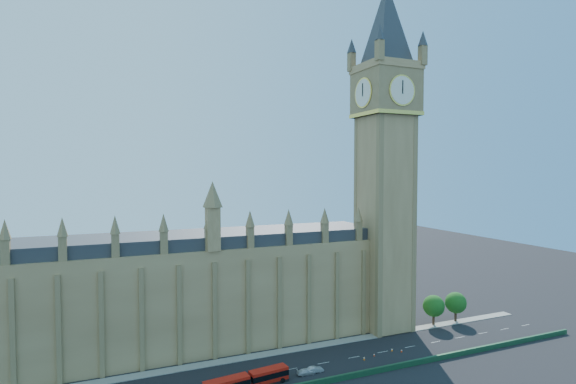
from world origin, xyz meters
name	(u,v)px	position (x,y,z in m)	size (l,w,h in m)	color
ground	(274,372)	(0.00, 0.00, 0.00)	(400.00, 400.00, 0.00)	black
palace_westminster	(142,295)	(-25.00, 22.00, 13.86)	(120.00, 20.00, 28.00)	olive
elizabeth_tower	(385,130)	(38.00, 13.99, 54.56)	(20.59, 20.59, 105.00)	olive
kerb_north	(259,355)	(0.00, 9.50, 0.08)	(160.00, 3.00, 0.16)	gray
tree_east_near	(434,305)	(52.22, 10.08, 5.64)	(6.00, 6.00, 8.50)	#382619
tree_east_far	(456,302)	(60.22, 10.08, 5.64)	(6.00, 6.00, 8.50)	#382619
red_bus	(247,381)	(-7.59, -4.73, 1.59)	(17.91, 4.50, 3.01)	red
car_grey	(271,378)	(-2.00, -3.66, 0.69)	(1.63, 4.05, 1.38)	#3A3B41
car_silver	(314,370)	(7.98, -3.55, 0.65)	(1.37, 3.93, 1.29)	#929498
car_white	(306,372)	(6.00, -3.61, 0.59)	(1.66, 4.09, 1.19)	silver
cone_a	(364,358)	(21.34, -2.26, 0.38)	(0.56, 0.56, 0.78)	black
cone_b	(374,355)	(24.69, -1.30, 0.30)	(0.42, 0.42, 0.62)	black
cone_c	(402,351)	(32.04, -1.91, 0.35)	(0.46, 0.46, 0.71)	black
cone_d	(392,350)	(30.29, -0.51, 0.34)	(0.53, 0.53, 0.69)	black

